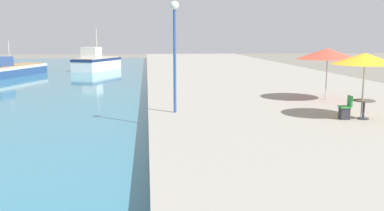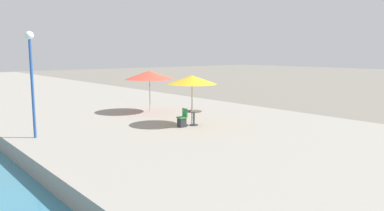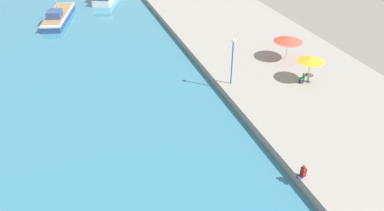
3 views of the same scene
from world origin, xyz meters
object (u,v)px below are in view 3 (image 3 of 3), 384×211
Objects in this scene: person_at_quay at (303,172)px; lamppost at (233,54)px; cafe_umbrella_pink at (311,59)px; cafe_table at (309,77)px; fishing_boat_near at (58,16)px; cafe_umbrella_white at (288,39)px; cafe_chair_left at (302,80)px.

person_at_quay is 0.22× the size of lamppost.
cafe_table is at bearing -90.76° from cafe_umbrella_pink.
fishing_boat_near is at bearing 128.07° from cafe_table.
cafe_umbrella_white reaches higher than cafe_chair_left.
cafe_umbrella_white is at bearing 19.90° from lamppost.
fishing_boat_near is 3.35× the size of cafe_umbrella_white.
lamppost is at bearing 163.74° from cafe_umbrella_pink.
cafe_chair_left is at bearing 56.46° from person_at_quay.
cafe_chair_left is 7.30m from lamppost.
lamppost is (-6.39, 2.19, 2.77)m from cafe_chair_left.
fishing_boat_near reaches higher than person_at_quay.
cafe_umbrella_pink reaches higher than cafe_table.
fishing_boat_near reaches higher than cafe_umbrella_white.
cafe_table is at bearing -90.00° from cafe_chair_left.
lamppost is at bearing 86.06° from person_at_quay.
fishing_boat_near is 11.16× the size of cafe_chair_left.
fishing_boat_near is 4.01× the size of cafe_umbrella_pink.
cafe_umbrella_pink is at bearing -77.50° from cafe_chair_left.
lamppost is at bearing -160.10° from cafe_umbrella_white.
lamppost reaches higher than cafe_chair_left.
person_at_quay is (-8.02, -10.97, -0.08)m from cafe_table.
cafe_chair_left is 0.20× the size of lamppost.
cafe_umbrella_pink is at bearing -16.26° from lamppost.
lamppost is (14.40, -25.24, 3.10)m from fishing_boat_near.
lamppost is at bearing 162.57° from cafe_table.
cafe_umbrella_white is at bearing 82.75° from cafe_table.
cafe_umbrella_white reaches higher than cafe_umbrella_pink.
person_at_quay is at bearing -118.42° from cafe_umbrella_white.
fishing_boat_near is at bearing 119.71° from lamppost.
cafe_umbrella_white is 8.29m from lamppost.
person_at_quay is (13.50, -38.45, 0.46)m from fishing_boat_near.
fishing_boat_near is at bearing 40.78° from cafe_chair_left.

